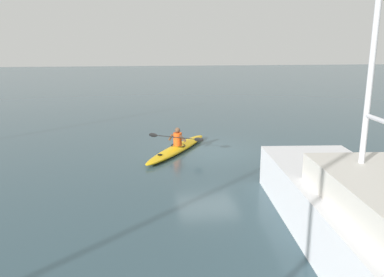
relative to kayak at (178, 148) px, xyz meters
name	(u,v)px	position (x,y,z in m)	size (l,w,h in m)	color
ground_plane	(207,151)	(-1.21, 0.11, -0.13)	(160.00, 160.00, 0.00)	#334C56
kayak	(178,148)	(0.00, 0.00, 0.00)	(3.35, 4.67, 0.26)	#EAB214
kayaker	(177,138)	(0.02, 0.03, 0.45)	(2.07, 1.36, 0.74)	#E04C14
sailboat_behind_kayak	(370,222)	(-2.77, 8.67, 0.61)	(3.61, 9.97, 10.87)	white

